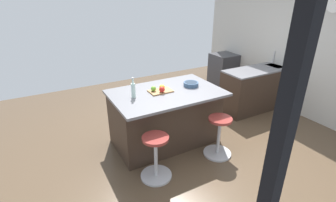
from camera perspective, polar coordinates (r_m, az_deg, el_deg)
ground_plane at (r=4.51m, az=4.42°, el=-8.49°), size 7.03×7.03×0.00m
interior_partition_left at (r=5.78m, az=27.88°, el=11.98°), size 0.15×5.41×2.95m
sink_cabinet at (r=5.96m, az=21.42°, el=3.14°), size 2.17×0.60×1.18m
oven_range at (r=6.90m, az=12.44°, el=6.82°), size 0.60×0.61×0.87m
kitchen_island at (r=4.20m, az=-0.64°, el=-3.55°), size 1.74×1.13×0.94m
stool_by_window at (r=4.03m, az=11.42°, el=-8.13°), size 0.44×0.44×0.65m
stool_middle at (r=3.52m, az=-2.77°, el=-12.89°), size 0.44×0.44×0.65m
cutting_board at (r=3.97m, az=-1.71°, el=2.27°), size 0.36×0.24×0.02m
apple_yellow at (r=3.98m, az=-1.37°, el=3.16°), size 0.09×0.09×0.09m
apple_green at (r=3.93m, az=-3.32°, el=2.82°), size 0.08×0.08×0.08m
apple_red at (r=3.88m, az=-1.38°, el=2.63°), size 0.09×0.09×0.09m
water_bottle at (r=3.75m, az=-7.88°, el=2.55°), size 0.06×0.06×0.31m
fruit_bowl at (r=4.20m, az=5.24°, el=3.89°), size 0.25×0.25×0.07m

